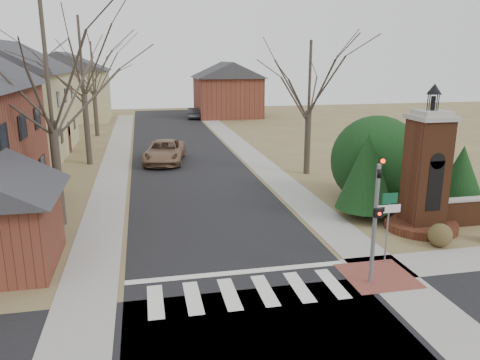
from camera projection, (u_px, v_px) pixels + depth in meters
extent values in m
plane|color=brown|center=(253.00, 305.00, 14.70)|extent=(120.00, 120.00, 0.00)
cube|color=black|center=(186.00, 160.00, 35.52)|extent=(8.00, 70.00, 0.01)
cube|color=silver|center=(247.00, 292.00, 15.45)|extent=(8.00, 2.20, 0.02)
cube|color=silver|center=(238.00, 272.00, 16.87)|extent=(8.00, 0.35, 0.02)
cube|color=gray|center=(252.00, 157.00, 36.55)|extent=(2.00, 60.00, 0.02)
cube|color=gray|center=(115.00, 163.00, 34.48)|extent=(2.00, 60.00, 0.02)
cube|color=brown|center=(378.00, 276.00, 16.60)|extent=(2.40, 2.40, 0.02)
cylinder|color=slate|center=(374.00, 225.00, 15.59)|extent=(0.14, 0.14, 4.20)
imported|color=black|center=(379.00, 169.00, 15.09)|extent=(0.15, 0.18, 0.90)
sphere|color=#FF0C05|center=(383.00, 161.00, 14.81)|extent=(0.14, 0.14, 0.14)
cube|color=black|center=(378.00, 213.00, 15.29)|extent=(0.28, 0.16, 0.30)
sphere|color=#FF0C05|center=(380.00, 214.00, 15.21)|extent=(0.11, 0.11, 0.11)
cylinder|color=slate|center=(387.00, 230.00, 17.38)|extent=(0.06, 0.06, 2.60)
cube|color=silver|center=(389.00, 209.00, 17.14)|extent=(0.90, 0.03, 0.30)
cube|color=black|center=(382.00, 210.00, 17.07)|extent=(0.22, 0.02, 0.18)
cube|color=#104D30|center=(390.00, 198.00, 17.04)|extent=(0.60, 0.03, 0.40)
cylinder|color=#5B301A|center=(420.00, 225.00, 21.18)|extent=(3.20, 3.20, 0.36)
cube|color=#5B301A|center=(426.00, 175.00, 20.59)|extent=(1.50, 1.50, 5.00)
cube|color=black|center=(435.00, 186.00, 19.98)|extent=(0.70, 0.10, 2.20)
cube|color=gray|center=(432.00, 117.00, 19.94)|extent=(1.70, 1.70, 0.20)
cube|color=gray|center=(432.00, 113.00, 19.89)|extent=(1.30, 1.30, 0.20)
cylinder|color=black|center=(433.00, 103.00, 19.79)|extent=(0.20, 0.20, 0.60)
cone|color=black|center=(435.00, 89.00, 19.64)|extent=(0.64, 0.64, 0.45)
cube|color=tan|center=(7.00, 114.00, 36.75)|extent=(9.00, 12.00, 6.40)
cube|color=tan|center=(66.00, 96.00, 56.98)|extent=(10.00, 8.00, 6.00)
cube|color=tan|center=(35.00, 62.00, 53.89)|extent=(0.75, 0.75, 3.08)
cube|color=brown|center=(227.00, 97.00, 61.09)|extent=(8.00, 8.00, 5.00)
cube|color=brown|center=(212.00, 71.00, 58.26)|extent=(0.75, 0.75, 2.80)
cylinder|color=#473D33|center=(364.00, 212.00, 22.69)|extent=(0.20, 0.20, 0.50)
cone|color=black|center=(367.00, 171.00, 22.17)|extent=(2.80, 2.80, 3.60)
cylinder|color=#473D33|center=(411.00, 201.00, 24.49)|extent=(0.20, 0.20, 0.50)
cone|color=black|center=(416.00, 157.00, 23.89)|extent=(3.40, 3.40, 4.20)
cylinder|color=#473D33|center=(457.00, 204.00, 23.94)|extent=(0.20, 0.20, 0.50)
cone|color=black|center=(461.00, 173.00, 23.52)|extent=(2.40, 2.40, 2.80)
sphere|color=black|center=(376.00, 157.00, 24.87)|extent=(4.80, 4.80, 4.80)
cylinder|color=#473D33|center=(57.00, 174.00, 21.21)|extent=(0.40, 0.40, 4.83)
cylinder|color=#473D33|center=(87.00, 130.00, 33.49)|extent=(0.40, 0.40, 5.04)
cylinder|color=#473D33|center=(96.00, 114.00, 45.77)|extent=(0.40, 0.40, 4.41)
cylinder|color=#473D33|center=(307.00, 142.00, 30.80)|extent=(0.40, 0.40, 4.20)
imported|color=#846148|center=(165.00, 152.00, 34.40)|extent=(3.63, 6.21, 1.62)
imported|color=#36393E|center=(194.00, 113.00, 59.44)|extent=(1.79, 4.31, 1.39)
sphere|color=brown|center=(440.00, 235.00, 19.13)|extent=(0.97, 0.97, 0.97)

